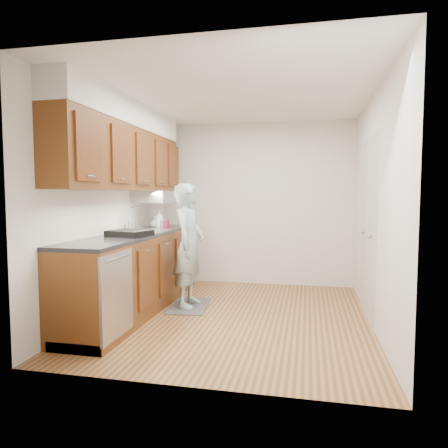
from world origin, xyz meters
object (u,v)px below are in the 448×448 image
at_px(dish_rack, 130,233).
at_px(soap_bottle_a, 160,219).
at_px(soap_bottle_b, 161,222).
at_px(soap_bottle_c, 155,222).
at_px(soda_can, 167,225).
at_px(steel_can, 162,225).
at_px(person, 189,237).

bearing_deg(dish_rack, soap_bottle_a, 106.30).
relative_size(soap_bottle_b, soap_bottle_c, 1.14).
relative_size(soda_can, steel_can, 1.12).
bearing_deg(soap_bottle_b, soap_bottle_a, -82.67).
relative_size(soap_bottle_b, steel_can, 1.65).
relative_size(person, soap_bottle_a, 7.01).
distance_m(soap_bottle_a, soda_can, 0.27).
distance_m(soda_can, dish_rack, 0.85).
bearing_deg(soap_bottle_a, soap_bottle_c, 139.15).
relative_size(soap_bottle_b, soda_can, 1.47).
height_order(soap_bottle_a, soap_bottle_c, soap_bottle_a).
bearing_deg(soap_bottle_a, steel_can, -42.55).
distance_m(person, dish_rack, 0.80).
xyz_separation_m(soda_can, steel_can, (-0.12, 0.15, -0.01)).
relative_size(person, steel_can, 15.70).
bearing_deg(dish_rack, person, 65.00).
bearing_deg(person, dish_rack, 141.86).
bearing_deg(soap_bottle_a, soap_bottle_b, 97.33).
xyz_separation_m(soap_bottle_a, soap_bottle_b, (-0.01, 0.05, -0.03)).
height_order(soap_bottle_a, steel_can, soap_bottle_a).
distance_m(person, soap_bottle_c, 0.82).
xyz_separation_m(soap_bottle_c, soda_can, (0.27, -0.28, -0.02)).
relative_size(soap_bottle_a, soap_bottle_b, 1.36).
bearing_deg(soap_bottle_a, soda_can, -48.67).
bearing_deg(soap_bottle_b, steel_can, -58.18).
distance_m(soap_bottle_a, steel_can, 0.10).
distance_m(steel_can, dish_rack, 0.98).
xyz_separation_m(person, soap_bottle_a, (-0.54, 0.41, 0.19)).
distance_m(person, soap_bottle_b, 0.73).
bearing_deg(steel_can, dish_rack, -90.75).
height_order(steel_can, dish_rack, steel_can).
distance_m(soap_bottle_b, soda_can, 0.30).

